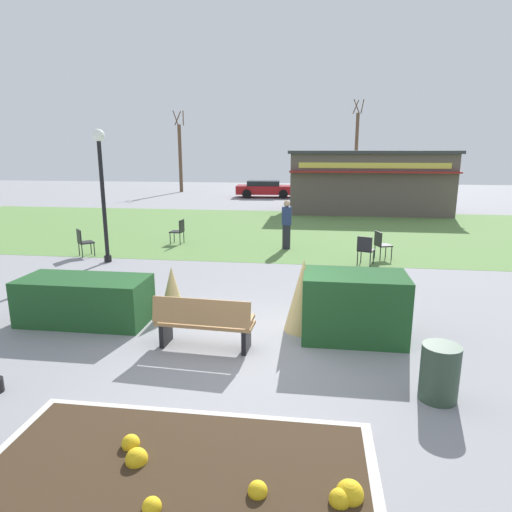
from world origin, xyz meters
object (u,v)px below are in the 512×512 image
object	(u,v)px
parked_car_west_slot	(265,188)
tree_left_bg	(356,150)
trash_bin	(440,373)
lamppost_mid	(102,180)
person_strolling	(287,224)
cafe_chair_north	(83,240)
cafe_chair_east	(179,230)
cafe_chair_west	(381,243)
cafe_chair_center	(365,248)
tree_right_bg	(180,157)
food_kiosk	(369,182)
parked_car_center_slot	(338,189)
park_bench	(204,323)

from	to	relation	value
parked_car_west_slot	tree_left_bg	distance (m)	10.10
parked_car_west_slot	trash_bin	bearing A→B (deg)	-78.38
lamppost_mid	person_strolling	bearing A→B (deg)	26.11
cafe_chair_north	cafe_chair_east	bearing A→B (deg)	43.41
cafe_chair_west	cafe_chair_center	xyz separation A→B (m)	(-0.57, -0.86, 0.00)
tree_right_bg	trash_bin	bearing A→B (deg)	-66.92
food_kiosk	cafe_chair_east	size ratio (longest dim) A/B	9.71
person_strolling	lamppost_mid	bearing A→B (deg)	177.40
cafe_chair_west	cafe_chair_center	world-z (taller)	same
trash_bin	cafe_chair_north	xyz separation A→B (m)	(-9.18, 7.39, 0.13)
lamppost_mid	parked_car_center_slot	distance (m)	21.51
cafe_chair_north	tree_right_bg	xyz separation A→B (m)	(-3.67, 22.76, 2.31)
food_kiosk	cafe_chair_west	world-z (taller)	food_kiosk
cafe_chair_north	tree_right_bg	size ratio (longest dim) A/B	0.14
lamppost_mid	food_kiosk	size ratio (longest dim) A/B	0.46
food_kiosk	person_strolling	xyz separation A→B (m)	(-3.79, -10.07, -0.82)
park_bench	parked_car_west_slot	xyz separation A→B (m)	(-1.90, 25.60, 0.16)
cafe_chair_east	cafe_chair_north	world-z (taller)	same
park_bench	lamppost_mid	xyz separation A→B (m)	(-4.48, 5.66, 2.03)
parked_car_center_slot	tree_right_bg	distance (m)	13.22
park_bench	food_kiosk	xyz separation A→B (m)	(4.63, 18.33, 1.20)
parked_car_west_slot	tree_right_bg	bearing A→B (deg)	155.11
trash_bin	lamppost_mid	bearing A→B (deg)	139.91
tree_left_bg	food_kiosk	bearing A→B (deg)	-91.52
park_bench	cafe_chair_center	bearing A→B (deg)	62.04
cafe_chair_east	cafe_chair_center	xyz separation A→B (m)	(6.43, -2.33, 0.00)
cafe_chair_west	tree_right_bg	size ratio (longest dim) A/B	0.14
cafe_chair_center	tree_left_bg	size ratio (longest dim) A/B	0.12
tree_right_bg	cafe_chair_center	bearing A→B (deg)	-61.07
cafe_chair_east	person_strolling	world-z (taller)	person_strolling
food_kiosk	tree_right_bg	size ratio (longest dim) A/B	1.35
food_kiosk	cafe_chair_north	xyz separation A→B (m)	(-10.21, -12.09, -1.15)
person_strolling	parked_car_center_slot	bearing A→B (deg)	53.12
park_bench	parked_car_west_slot	world-z (taller)	parked_car_west_slot
parked_car_center_slot	tree_left_bg	bearing A→B (deg)	76.28
cafe_chair_north	tree_left_bg	world-z (taller)	tree_left_bg
cafe_chair_east	parked_car_west_slot	bearing A→B (deg)	85.97
parked_car_center_slot	cafe_chair_north	bearing A→B (deg)	-114.72
parked_car_west_slot	parked_car_center_slot	world-z (taller)	same
cafe_chair_north	parked_car_center_slot	xyz separation A→B (m)	(8.91, 19.36, 0.12)
cafe_chair_west	parked_car_west_slot	xyz separation A→B (m)	(-5.80, 18.48, 0.12)
lamppost_mid	cafe_chair_west	bearing A→B (deg)	9.93
park_bench	food_kiosk	world-z (taller)	food_kiosk
cafe_chair_north	lamppost_mid	bearing A→B (deg)	-28.32
cafe_chair_east	tree_right_bg	bearing A→B (deg)	106.75
lamppost_mid	cafe_chair_north	distance (m)	2.34
cafe_chair_east	cafe_chair_north	distance (m)	3.41
park_bench	parked_car_west_slot	size ratio (longest dim) A/B	0.40
cafe_chair_north	parked_car_west_slot	xyz separation A→B (m)	(3.67, 19.36, 0.12)
trash_bin	park_bench	bearing A→B (deg)	162.39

